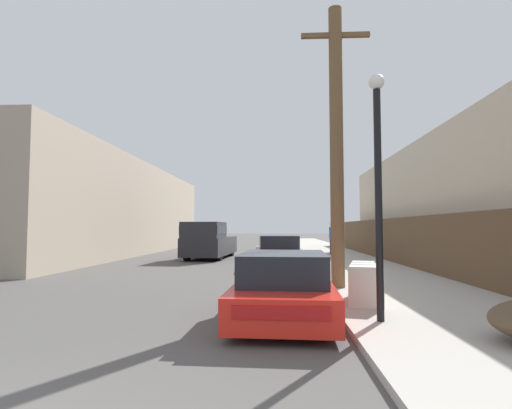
% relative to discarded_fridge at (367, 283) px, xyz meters
% --- Properties ---
extents(sidewalk_curb, '(4.20, 63.00, 0.12)m').
position_rel_discarded_fridge_xyz_m(sidewalk_curb, '(1.35, 17.16, -0.45)').
color(sidewalk_curb, '#ADA89E').
rests_on(sidewalk_curb, ground).
extents(discarded_fridge, '(1.00, 1.67, 0.80)m').
position_rel_discarded_fridge_xyz_m(discarded_fridge, '(0.00, 0.00, 0.00)').
color(discarded_fridge, silver).
rests_on(discarded_fridge, sidewalk_curb).
extents(parked_sports_car_red, '(1.89, 4.34, 1.19)m').
position_rel_discarded_fridge_xyz_m(parked_sports_car_red, '(-1.72, -0.93, 0.03)').
color(parked_sports_car_red, red).
rests_on(parked_sports_car_red, ground).
extents(car_parked_mid, '(2.03, 4.18, 1.32)m').
position_rel_discarded_fridge_xyz_m(car_parked_mid, '(-1.81, 8.25, 0.11)').
color(car_parked_mid, gray).
rests_on(car_parked_mid, ground).
extents(pickup_truck, '(2.30, 5.53, 1.92)m').
position_rel_discarded_fridge_xyz_m(pickup_truck, '(-5.47, 12.58, 0.45)').
color(pickup_truck, '#232328').
rests_on(pickup_truck, ground).
extents(utility_pole, '(1.80, 0.35, 7.34)m').
position_rel_discarded_fridge_xyz_m(utility_pole, '(-0.29, 1.94, 3.37)').
color(utility_pole, brown).
rests_on(utility_pole, sidewalk_curb).
extents(street_lamp, '(0.26, 0.26, 4.10)m').
position_rel_discarded_fridge_xyz_m(street_lamp, '(-0.17, -1.74, 2.03)').
color(street_lamp, black).
rests_on(street_lamp, sidewalk_curb).
extents(wooden_fence, '(0.08, 32.73, 1.94)m').
position_rel_discarded_fridge_xyz_m(wooden_fence, '(3.30, 10.52, 0.59)').
color(wooden_fence, brown).
rests_on(wooden_fence, sidewalk_curb).
extents(building_left_block, '(7.00, 25.57, 5.63)m').
position_rel_discarded_fridge_xyz_m(building_left_block, '(-13.28, 16.66, 2.31)').
color(building_left_block, tan).
rests_on(building_left_block, ground).
extents(building_right_house, '(6.00, 23.76, 5.47)m').
position_rel_discarded_fridge_xyz_m(building_right_house, '(7.26, 9.40, 2.23)').
color(building_right_house, beige).
rests_on(building_right_house, ground).
extents(pedestrian, '(0.34, 0.34, 1.82)m').
position_rel_discarded_fridge_xyz_m(pedestrian, '(1.32, 14.72, 0.56)').
color(pedestrian, '#282D42').
rests_on(pedestrian, sidewalk_curb).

